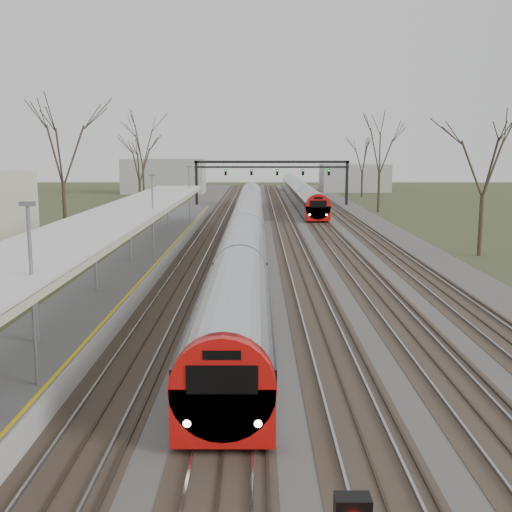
{
  "coord_description": "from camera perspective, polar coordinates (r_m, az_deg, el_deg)",
  "views": [
    {
      "loc": [
        -1.67,
        -2.75,
        7.37
      ],
      "look_at": [
        -1.74,
        29.93,
        2.0
      ],
      "focal_mm": 45.0,
      "sensor_mm": 36.0,
      "label": 1
    }
  ],
  "objects": [
    {
      "name": "tree_west_far",
      "position": [
        53.02,
        -16.92,
        9.63
      ],
      "size": [
        5.5,
        5.5,
        11.33
      ],
      "color": "#2D231C",
      "rests_on": "ground"
    },
    {
      "name": "train_far",
      "position": [
        95.26,
        3.87,
        5.76
      ],
      "size": [
        2.62,
        60.21,
        3.05
      ],
      "color": "#B1B4BB",
      "rests_on": "ground"
    },
    {
      "name": "canopy",
      "position": [
        36.66,
        -11.51,
        3.76
      ],
      "size": [
        4.1,
        50.0,
        3.11
      ],
      "color": "slate",
      "rests_on": "platform"
    },
    {
      "name": "train_near",
      "position": [
        52.16,
        -0.78,
        2.84
      ],
      "size": [
        2.62,
        75.21,
        3.05
      ],
      "color": "#B1B4BB",
      "rests_on": "ground"
    },
    {
      "name": "signal_gantry",
      "position": [
        87.8,
        1.43,
        7.72
      ],
      "size": [
        21.0,
        0.59,
        6.08
      ],
      "color": "black",
      "rests_on": "ground"
    },
    {
      "name": "track_bed",
      "position": [
        58.25,
        2.04,
        2.12
      ],
      "size": [
        24.0,
        160.0,
        0.22
      ],
      "color": "#474442",
      "rests_on": "ground"
    },
    {
      "name": "platform",
      "position": [
        41.5,
        -10.11,
        -0.35
      ],
      "size": [
        3.5,
        69.0,
        1.0
      ],
      "primitive_type": "cube",
      "color": "#9E9B93",
      "rests_on": "ground"
    },
    {
      "name": "tree_east_far",
      "position": [
        47.42,
        19.67,
        8.69
      ],
      "size": [
        5.0,
        5.0,
        10.3
      ],
      "color": "#2D231C",
      "rests_on": "ground"
    }
  ]
}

